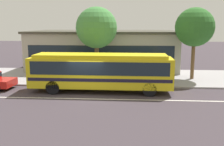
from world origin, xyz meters
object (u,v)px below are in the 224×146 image
pedestrian_waiting_near_sign (46,71)px  street_tree_mid_block (195,27)px  street_tree_near_stop (96,28)px  bus_stop_sign (163,66)px  transit_bus (101,70)px

pedestrian_waiting_near_sign → street_tree_mid_block: (12.72, 2.65, 3.60)m
street_tree_near_stop → street_tree_mid_block: size_ratio=1.02×
street_tree_near_stop → street_tree_mid_block: street_tree_near_stop is taller
bus_stop_sign → transit_bus: bearing=-156.4°
transit_bus → street_tree_mid_block: bearing=31.0°
transit_bus → street_tree_mid_block: size_ratio=1.66×
pedestrian_waiting_near_sign → bus_stop_sign: bearing=0.5°
transit_bus → pedestrian_waiting_near_sign: (-4.90, 2.04, -0.51)m
transit_bus → bus_stop_sign: 5.32m
street_tree_mid_block → transit_bus: bearing=-149.0°
transit_bus → street_tree_near_stop: 5.65m
transit_bus → bus_stop_sign: size_ratio=4.28×
pedestrian_waiting_near_sign → bus_stop_sign: size_ratio=0.71×
pedestrian_waiting_near_sign → street_tree_mid_block: 13.48m
pedestrian_waiting_near_sign → transit_bus: bearing=-22.6°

